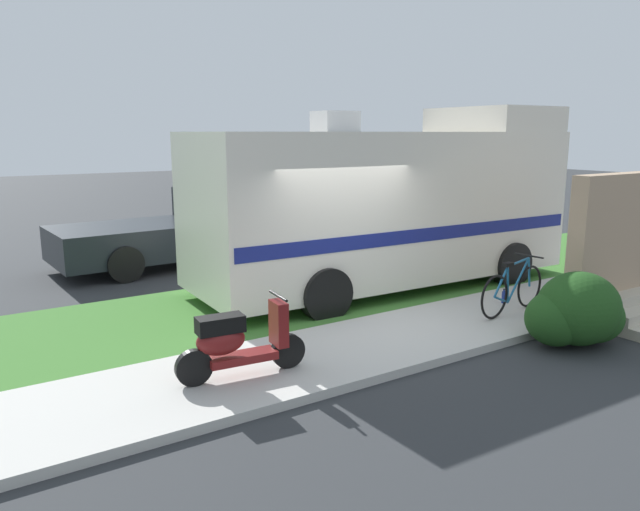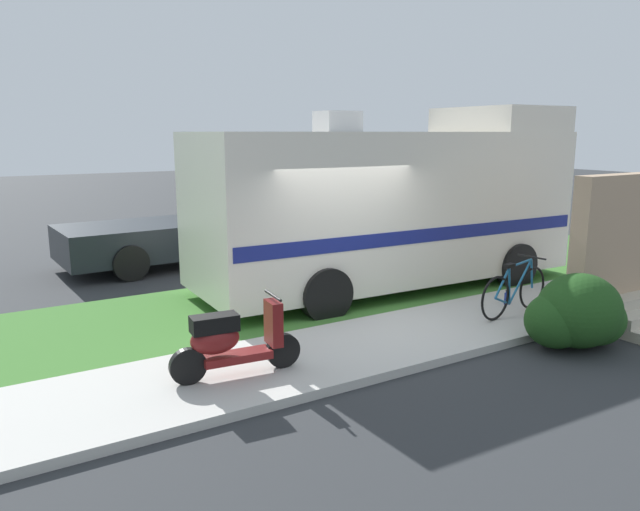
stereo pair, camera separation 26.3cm
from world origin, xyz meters
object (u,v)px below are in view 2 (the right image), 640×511
(scooter, at_px, (231,340))
(motorhome_rv, at_px, (392,204))
(pickup_truck_near, at_px, (209,222))
(bottle_spare, at_px, (506,298))
(bicycle, at_px, (514,291))
(bottle_green, at_px, (578,302))

(scooter, bearing_deg, motorhome_rv, 30.66)
(pickup_truck_near, height_order, bottle_spare, pickup_truck_near)
(scooter, bearing_deg, bicycle, -0.63)
(scooter, relative_size, bottle_spare, 6.48)
(motorhome_rv, height_order, bottle_green, motorhome_rv)
(scooter, xyz_separation_m, bicycle, (4.94, -0.05, -0.06))
(motorhome_rv, xyz_separation_m, scooter, (-4.54, -2.69, -1.11))
(motorhome_rv, distance_m, scooter, 5.40)
(motorhome_rv, xyz_separation_m, pickup_truck_near, (-2.04, 4.42, -0.76))
(bottle_spare, bearing_deg, motorhome_rv, 107.89)
(motorhome_rv, bearing_deg, bottle_spare, -72.11)
(bicycle, xyz_separation_m, pickup_truck_near, (-2.44, 7.16, 0.41))
(pickup_truck_near, bearing_deg, scooter, -109.36)
(motorhome_rv, relative_size, pickup_truck_near, 1.33)
(pickup_truck_near, bearing_deg, bottle_spare, -67.46)
(bicycle, relative_size, bottle_green, 6.46)
(bicycle, height_order, bottle_spare, bicycle)
(pickup_truck_near, xyz_separation_m, bottle_green, (3.61, -7.52, -0.69))
(motorhome_rv, xyz_separation_m, bicycle, (0.40, -2.75, -1.17))
(motorhome_rv, distance_m, bottle_spare, 2.82)
(motorhome_rv, bearing_deg, bottle_green, -63.21)
(motorhome_rv, bearing_deg, bicycle, -81.77)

